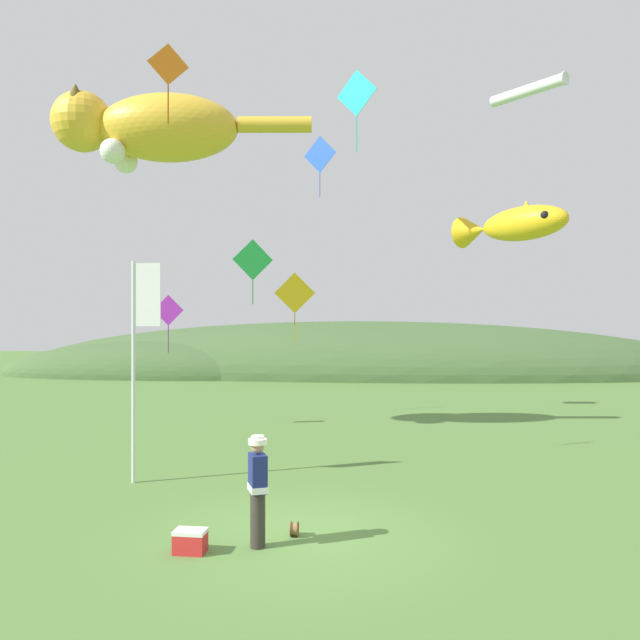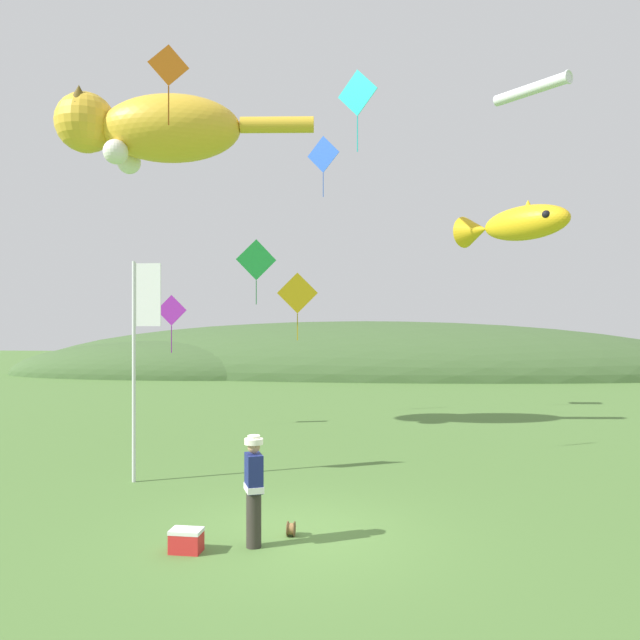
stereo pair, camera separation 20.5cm
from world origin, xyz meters
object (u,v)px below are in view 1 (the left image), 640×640
at_px(kite_spool, 295,529).
at_px(kite_fish_windsock, 512,225).
at_px(festival_banner_pole, 140,338).
at_px(festival_attendant, 258,487).
at_px(picnic_cooler, 190,541).
at_px(kite_giant_cat, 150,128).
at_px(kite_diamond_gold, 295,293).
at_px(kite_tube_streamer, 528,90).
at_px(kite_diamond_green, 253,260).
at_px(kite_diamond_blue, 320,155).
at_px(kite_diamond_orange, 168,65).
at_px(kite_diamond_violet, 168,311).
at_px(kite_diamond_teal, 357,94).

bearing_deg(kite_spool, kite_fish_windsock, 51.48).
bearing_deg(festival_banner_pole, kite_fish_windsock, 18.84).
height_order(festival_attendant, picnic_cooler, festival_attendant).
distance_m(picnic_cooler, festival_banner_pole, 5.53).
xyz_separation_m(picnic_cooler, kite_giant_cat, (-4.05, 9.06, 9.30)).
relative_size(kite_spool, kite_fish_windsock, 0.08).
distance_m(kite_giant_cat, kite_diamond_gold, 6.85).
height_order(kite_tube_streamer, kite_diamond_green, kite_tube_streamer).
bearing_deg(kite_giant_cat, kite_tube_streamer, 9.21).
relative_size(kite_diamond_gold, kite_diamond_blue, 1.00).
xyz_separation_m(kite_spool, kite_tube_streamer, (6.18, 10.08, 10.83)).
bearing_deg(kite_diamond_gold, kite_fish_windsock, -34.75).
xyz_separation_m(kite_diamond_orange, kite_diamond_violet, (-2.10, 6.12, -5.51)).
relative_size(kite_diamond_green, kite_diamond_orange, 1.31).
xyz_separation_m(kite_giant_cat, kite_diamond_green, (2.32, 4.35, -3.63)).
bearing_deg(kite_spool, kite_diamond_orange, 133.84).
height_order(festival_banner_pole, kite_diamond_blue, kite_diamond_blue).
xyz_separation_m(kite_spool, kite_diamond_blue, (-0.75, 12.69, 9.63)).
distance_m(festival_banner_pole, kite_diamond_orange, 6.24).
height_order(festival_attendant, kite_tube_streamer, kite_tube_streamer).
bearing_deg(kite_spool, picnic_cooler, -149.63).
xyz_separation_m(festival_attendant, kite_tube_streamer, (6.69, 10.63, 10.00)).
distance_m(kite_diamond_blue, kite_diamond_orange, 9.54).
bearing_deg(kite_spool, kite_diamond_green, 104.52).
bearing_deg(kite_fish_windsock, kite_diamond_teal, -170.80).
bearing_deg(kite_giant_cat, kite_diamond_blue, 43.14).
bearing_deg(picnic_cooler, festival_attendant, 18.39).
height_order(kite_diamond_blue, kite_diamond_orange, kite_diamond_blue).
relative_size(festival_attendant, kite_fish_windsock, 0.58).
relative_size(kite_tube_streamer, kite_diamond_green, 0.90).
bearing_deg(kite_fish_windsock, festival_attendant, -128.91).
bearing_deg(picnic_cooler, kite_diamond_teal, 69.38).
bearing_deg(festival_banner_pole, kite_diamond_violet, 103.72).
bearing_deg(kite_diamond_teal, festival_banner_pole, -153.86).
bearing_deg(kite_giant_cat, festival_attendant, -59.96).
xyz_separation_m(festival_banner_pole, kite_diamond_gold, (2.50, 7.26, 1.28)).
xyz_separation_m(picnic_cooler, festival_banner_pole, (-2.37, 3.97, 3.04)).
relative_size(festival_attendant, festival_banner_pole, 0.36).
bearing_deg(kite_fish_windsock, picnic_cooler, -132.37).
xyz_separation_m(kite_diamond_gold, kite_diamond_teal, (2.24, -4.94, 4.82)).
xyz_separation_m(kite_diamond_gold, kite_diamond_orange, (-2.00, -6.82, 4.92)).
xyz_separation_m(kite_spool, kite_diamond_gold, (-1.38, 10.35, 4.39)).
bearing_deg(picnic_cooler, kite_tube_streamer, 54.96).
xyz_separation_m(picnic_cooler, kite_fish_windsock, (6.33, 6.93, 5.88)).
relative_size(kite_diamond_blue, kite_diamond_teal, 1.09).
relative_size(kite_diamond_green, kite_diamond_blue, 1.07).
xyz_separation_m(kite_giant_cat, kite_diamond_blue, (4.81, 4.51, 0.27)).
relative_size(kite_spool, kite_diamond_green, 0.10).
bearing_deg(kite_diamond_blue, kite_diamond_violet, -147.25).
distance_m(kite_diamond_gold, kite_diamond_orange, 8.65).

